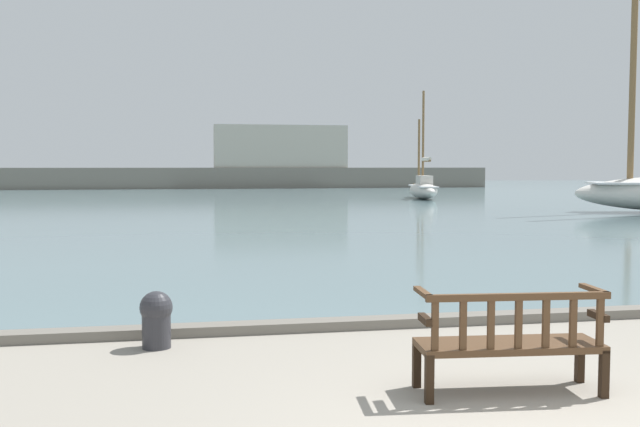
{
  "coord_description": "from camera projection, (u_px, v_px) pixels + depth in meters",
  "views": [
    {
      "loc": [
        -2.65,
        -4.55,
        1.99
      ],
      "look_at": [
        0.05,
        10.0,
        1.0
      ],
      "focal_mm": 40.0,
      "sensor_mm": 36.0,
      "label": 1
    }
  ],
  "objects": [
    {
      "name": "harbor_water",
      "position": [
        228.0,
        195.0,
        48.24
      ],
      "size": [
        100.0,
        80.0,
        0.08
      ],
      "primitive_type": "cube",
      "color": "slate",
      "rests_on": "ground"
    },
    {
      "name": "quay_edge_kerb",
      "position": [
        406.0,
        321.0,
        8.85
      ],
      "size": [
        40.0,
        0.3,
        0.12
      ],
      "primitive_type": "cube",
      "color": "slate",
      "rests_on": "ground"
    },
    {
      "name": "park_bench",
      "position": [
        510.0,
        341.0,
        6.2
      ],
      "size": [
        1.64,
        0.65,
        0.92
      ],
      "color": "black",
      "rests_on": "ground"
    },
    {
      "name": "sailboat_nearest_port",
      "position": [
        423.0,
        188.0,
        41.57
      ],
      "size": [
        2.14,
        6.02,
        6.27
      ],
      "color": "silver",
      "rests_on": "harbor_water"
    },
    {
      "name": "mooring_bollard",
      "position": [
        156.0,
        317.0,
        7.77
      ],
      "size": [
        0.36,
        0.36,
        0.63
      ],
      "color": "#2D2D33",
      "rests_on": "ground"
    },
    {
      "name": "far_breakwater",
      "position": [
        235.0,
        169.0,
        61.13
      ],
      "size": [
        47.36,
        2.4,
        5.51
      ],
      "color": "slate",
      "rests_on": "ground"
    }
  ]
}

